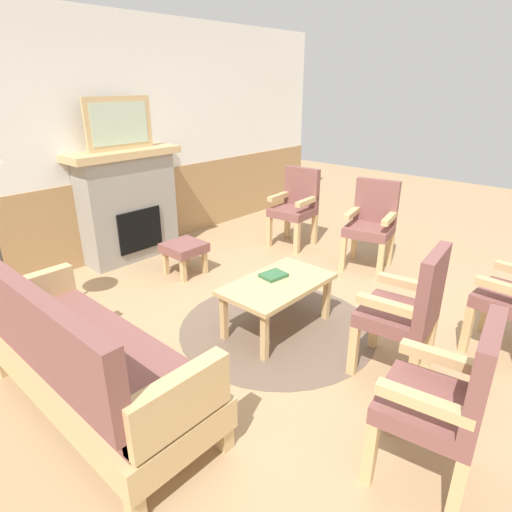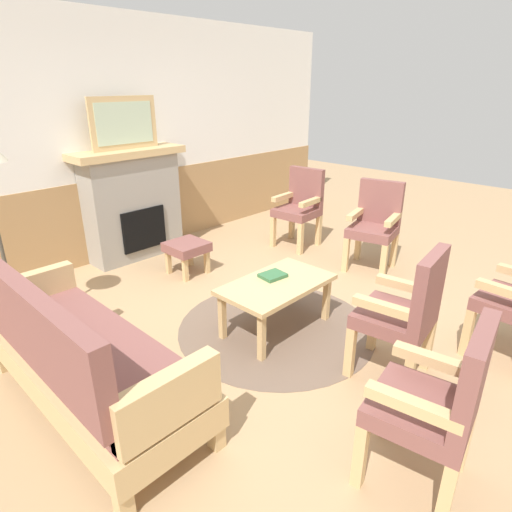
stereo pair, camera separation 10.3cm
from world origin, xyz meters
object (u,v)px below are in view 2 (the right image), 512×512
(book_on_table, at_px, (273,275))
(armchair_front_left, at_px, (406,310))
(fireplace, at_px, (133,204))
(coffee_table, at_px, (277,288))
(armchair_near_fireplace, at_px, (375,222))
(couch, at_px, (83,356))
(armchair_by_window_left, at_px, (300,204))
(armchair_front_center, at_px, (438,401))
(footstool, at_px, (187,249))
(framed_picture, at_px, (124,123))

(book_on_table, bearing_deg, armchair_front_left, -86.45)
(fireplace, relative_size, coffee_table, 1.35)
(coffee_table, bearing_deg, book_on_table, 60.72)
(armchair_near_fireplace, bearing_deg, armchair_front_left, -144.98)
(fireplace, height_order, couch, fireplace)
(book_on_table, xyz_separation_m, armchair_front_left, (0.07, -1.15, 0.08))
(book_on_table, relative_size, armchair_front_left, 0.21)
(fireplace, height_order, armchair_by_window_left, fireplace)
(coffee_table, distance_m, armchair_front_center, 1.71)
(footstool, distance_m, armchair_front_center, 3.17)
(fireplace, relative_size, armchair_by_window_left, 1.33)
(coffee_table, distance_m, book_on_table, 0.13)
(couch, bearing_deg, armchair_by_window_left, 15.42)
(fireplace, distance_m, framed_picture, 0.91)
(coffee_table, distance_m, footstool, 1.49)
(book_on_table, bearing_deg, footstool, 84.02)
(coffee_table, xyz_separation_m, book_on_table, (0.05, 0.09, 0.07))
(fireplace, relative_size, framed_picture, 1.62)
(coffee_table, relative_size, book_on_table, 4.67)
(book_on_table, relative_size, armchair_front_center, 0.21)
(fireplace, distance_m, coffee_table, 2.35)
(couch, bearing_deg, framed_picture, 51.50)
(coffee_table, height_order, armchair_front_left, armchair_front_left)
(couch, height_order, footstool, couch)
(fireplace, bearing_deg, coffee_table, -92.47)
(armchair_front_left, bearing_deg, armchair_front_center, -144.75)
(framed_picture, distance_m, book_on_table, 2.50)
(framed_picture, height_order, coffee_table, framed_picture)
(framed_picture, height_order, couch, framed_picture)
(framed_picture, relative_size, armchair_by_window_left, 0.82)
(book_on_table, bearing_deg, armchair_by_window_left, 31.75)
(couch, bearing_deg, armchair_front_center, -62.36)
(framed_picture, relative_size, armchair_front_left, 0.82)
(couch, relative_size, armchair_near_fireplace, 1.84)
(framed_picture, xyz_separation_m, armchair_front_left, (0.02, -3.39, -1.02))
(framed_picture, height_order, book_on_table, framed_picture)
(armchair_near_fireplace, bearing_deg, couch, 177.55)
(fireplace, xyz_separation_m, coffee_table, (-0.10, -2.33, -0.27))
(fireplace, height_order, coffee_table, fireplace)
(book_on_table, distance_m, armchair_front_left, 1.15)
(armchair_front_left, bearing_deg, armchair_near_fireplace, 35.02)
(couch, bearing_deg, coffee_table, -8.41)
(coffee_table, height_order, armchair_by_window_left, armchair_by_window_left)
(couch, distance_m, book_on_table, 1.63)
(couch, distance_m, armchair_by_window_left, 3.47)
(book_on_table, relative_size, armchair_near_fireplace, 0.21)
(armchair_near_fireplace, xyz_separation_m, armchair_by_window_left, (0.01, 1.06, 0.00))
(footstool, distance_m, armchair_near_fireplace, 2.10)
(coffee_table, distance_m, armchair_near_fireplace, 1.77)
(coffee_table, bearing_deg, armchair_front_center, -111.43)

